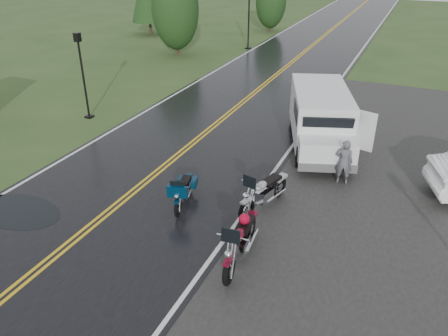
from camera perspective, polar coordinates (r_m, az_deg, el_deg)
name	(u,v)px	position (r m, az deg, el deg)	size (l,w,h in m)	color
ground	(116,207)	(14.09, -13.89, -4.92)	(120.00, 120.00, 0.00)	#2D471E
road	(238,107)	(21.94, 1.79, 8.01)	(8.00, 100.00, 0.04)	black
motorcycle_red	(229,261)	(10.44, 0.65, -12.01)	(0.91, 2.49, 1.47)	maroon
motorcycle_teal	(177,201)	(12.96, -6.11, -4.33)	(0.70, 1.91, 1.13)	#05253E
motorcycle_silver	(247,202)	(12.62, 2.98, -4.40)	(0.87, 2.39, 1.41)	#999CA0
van_white	(301,138)	(15.79, 10.05, 3.88)	(2.18, 5.80, 2.28)	white
person_at_van	(344,163)	(15.12, 15.39, 0.67)	(0.57, 0.37, 1.57)	#56555B
lamp_post_near_left	(83,77)	(20.96, -17.91, 11.30)	(0.33, 0.33, 3.91)	black
lamp_post_far_left	(249,18)	(34.18, 3.25, 18.99)	(0.39, 0.39, 4.53)	black
tree_left_mid	(176,17)	(32.45, -6.32, 18.97)	(3.30, 3.30, 5.15)	#1E3D19
tree_left_far	(271,7)	(41.45, 6.12, 20.13)	(2.68, 2.68, 4.12)	#1E3D19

